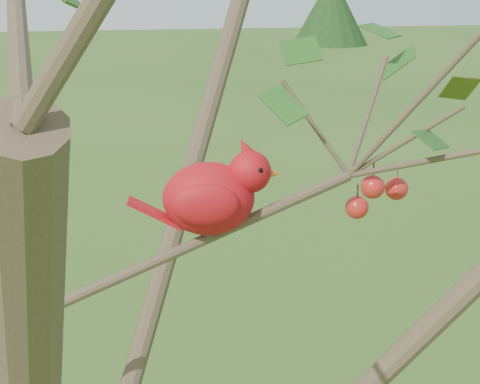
% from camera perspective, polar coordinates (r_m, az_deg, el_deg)
% --- Properties ---
extents(crabapple_tree, '(2.35, 2.05, 2.95)m').
position_cam_1_polar(crabapple_tree, '(1.08, -17.16, -5.38)').
color(crabapple_tree, '#423223').
rests_on(crabapple_tree, ground).
extents(cardinal, '(0.25, 0.14, 0.17)m').
position_cam_1_polar(cardinal, '(1.17, -2.05, -0.21)').
color(cardinal, red).
rests_on(cardinal, ground).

